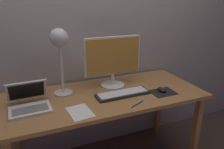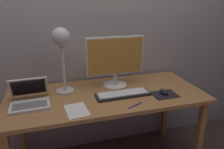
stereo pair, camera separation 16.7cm
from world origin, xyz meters
The scene contains 10 objects.
back_wall centered at (0.00, 0.40, 1.30)m, with size 4.80×0.06×2.60m, color #A8A099.
desk centered at (0.00, 0.00, 0.66)m, with size 1.60×0.70×0.74m.
monitor centered at (0.12, 0.13, 0.99)m, with size 0.50×0.21×0.44m.
keyboard_main centered at (0.12, -0.08, 0.75)m, with size 0.44×0.15×0.03m.
laptop centered at (-0.59, 0.00, 0.79)m, with size 0.29×0.30×0.19m.
desk_lamp centered at (-0.32, 0.13, 1.14)m, with size 0.15×0.15×0.53m.
mousepad centered at (0.45, -0.16, 0.74)m, with size 0.20×0.16×0.00m, color black.
mouse centered at (0.45, -0.14, 0.76)m, with size 0.06×0.10×0.03m, color black.
paper_sheet_near_mouse centered at (-0.27, -0.21, 0.74)m, with size 0.15×0.21×0.00m, color white.
pen centered at (0.15, -0.26, 0.74)m, with size 0.01×0.01×0.14m, color #2633A5.
Camera 2 is at (-0.40, -1.56, 1.49)m, focal length 34.55 mm.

